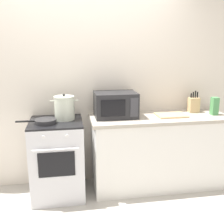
{
  "coord_description": "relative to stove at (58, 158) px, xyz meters",
  "views": [
    {
      "loc": [
        -0.21,
        -2.44,
        1.76
      ],
      "look_at": [
        0.3,
        0.6,
        1.0
      ],
      "focal_mm": 43.32,
      "sensor_mm": 36.0,
      "label": 1
    }
  ],
  "objects": [
    {
      "name": "stock_pot",
      "position": [
        0.1,
        0.06,
        0.6
      ],
      "size": [
        0.32,
        0.24,
        0.3
      ],
      "color": "beige",
      "rests_on": "stove"
    },
    {
      "name": "countertop_right",
      "position": [
        1.25,
        0.02,
        0.44
      ],
      "size": [
        1.7,
        0.6,
        0.04
      ],
      "primitive_type": "cube",
      "color": "#ADA393",
      "rests_on": "lower_cabinet_right"
    },
    {
      "name": "pasta_box",
      "position": [
        1.94,
        -0.03,
        0.57
      ],
      "size": [
        0.08,
        0.08,
        0.22
      ],
      "primitive_type": "cube",
      "color": "#4C9356",
      "rests_on": "countertop_right"
    },
    {
      "name": "stove",
      "position": [
        0.0,
        0.0,
        0.0
      ],
      "size": [
        0.6,
        0.64,
        0.92
      ],
      "color": "silver",
      "rests_on": "ground_plane"
    },
    {
      "name": "back_wall",
      "position": [
        0.65,
        0.37,
        0.79
      ],
      "size": [
        4.4,
        0.1,
        2.5
      ],
      "primitive_type": "cube",
      "color": "silver",
      "rests_on": "ground_plane"
    },
    {
      "name": "cutting_board",
      "position": [
        1.39,
        0.0,
        0.47
      ],
      "size": [
        0.36,
        0.26,
        0.02
      ],
      "primitive_type": "cube",
      "color": "tan",
      "rests_on": "countertop_right"
    },
    {
      "name": "ground_plane",
      "position": [
        0.35,
        -0.6,
        -0.46
      ],
      "size": [
        10.0,
        10.0,
        0.0
      ],
      "primitive_type": "plane",
      "color": "#B2ADA3"
    },
    {
      "name": "knife_block",
      "position": [
        1.74,
        0.14,
        0.56
      ],
      "size": [
        0.13,
        0.1,
        0.28
      ],
      "color": "tan",
      "rests_on": "countertop_right"
    },
    {
      "name": "microwave",
      "position": [
        0.71,
        0.08,
        0.61
      ],
      "size": [
        0.5,
        0.37,
        0.3
      ],
      "color": "#232326",
      "rests_on": "countertop_right"
    },
    {
      "name": "lower_cabinet_right",
      "position": [
        1.25,
        0.02,
        -0.02
      ],
      "size": [
        1.64,
        0.56,
        0.88
      ],
      "primitive_type": "cube",
      "color": "white",
      "rests_on": "ground_plane"
    },
    {
      "name": "frying_pan",
      "position": [
        -0.11,
        -0.08,
        0.48
      ],
      "size": [
        0.44,
        0.24,
        0.05
      ],
      "color": "#28282B",
      "rests_on": "stove"
    }
  ]
}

